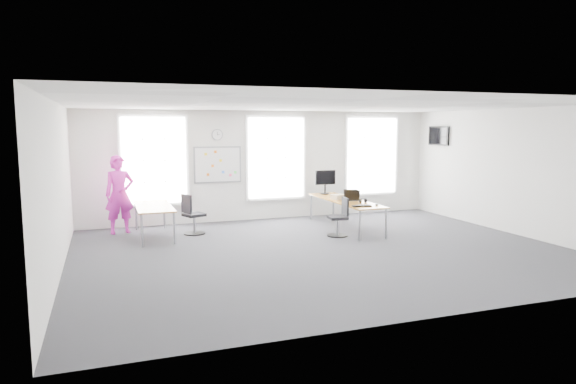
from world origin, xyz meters
name	(u,v)px	position (x,y,z in m)	size (l,w,h in m)	color
floor	(323,250)	(0.00, 0.00, 0.00)	(10.00, 10.00, 0.00)	#2E2D33
ceiling	(324,105)	(0.00, 0.00, 3.00)	(10.00, 10.00, 0.00)	white
wall_back	(265,165)	(0.00, 4.00, 1.50)	(10.00, 10.00, 0.00)	white
wall_front	(446,207)	(0.00, -4.00, 1.50)	(10.00, 10.00, 0.00)	white
wall_left	(57,189)	(-5.00, 0.00, 1.50)	(10.00, 10.00, 0.00)	white
wall_right	(517,172)	(5.00, 0.00, 1.50)	(10.00, 10.00, 0.00)	white
window_left	(154,161)	(-3.00, 3.97, 1.70)	(1.60, 0.06, 2.20)	silver
window_mid	(276,158)	(0.30, 3.97, 1.70)	(1.60, 0.06, 2.20)	silver
window_right	(371,156)	(3.30, 3.97, 1.70)	(1.60, 0.06, 2.20)	silver
desk_right	(345,202)	(1.49, 2.01, 0.68)	(0.80, 2.99, 0.73)	#B26A1D
desk_left	(154,208)	(-3.17, 2.59, 0.67)	(0.81, 2.02, 0.74)	#B26A1D
chair_right	(340,219)	(0.95, 1.19, 0.40)	(0.49, 0.49, 0.91)	black
chair_left	(192,217)	(-2.29, 2.56, 0.43)	(0.57, 0.57, 0.97)	black
person	(119,194)	(-3.90, 3.30, 0.94)	(0.69, 0.45, 1.89)	#CA24A9
whiteboard	(218,165)	(-1.35, 3.97, 1.55)	(1.20, 0.03, 0.90)	white
wall_clock	(217,135)	(-1.35, 3.97, 2.35)	(0.30, 0.30, 0.04)	gray
tv	(439,136)	(4.95, 3.00, 2.30)	(0.06, 0.90, 0.55)	black
keyboard	(362,206)	(1.36, 0.89, 0.74)	(0.45, 0.16, 0.02)	black
mouse	(377,205)	(1.74, 0.88, 0.75)	(0.07, 0.11, 0.04)	black
lens_cap	(361,204)	(1.53, 1.23, 0.73)	(0.07, 0.07, 0.01)	black
headphones	(363,201)	(1.67, 1.42, 0.78)	(0.18, 0.10, 0.11)	black
laptop_sleeve	(352,196)	(1.52, 1.72, 0.87)	(0.37, 0.26, 0.29)	black
paper_stack	(339,197)	(1.39, 2.18, 0.79)	(0.35, 0.26, 0.12)	beige
monitor	(325,180)	(1.46, 3.20, 1.12)	(0.59, 0.24, 0.65)	black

